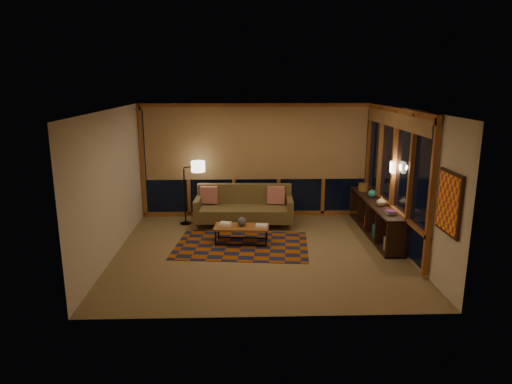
{
  "coord_description": "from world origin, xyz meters",
  "views": [
    {
      "loc": [
        -0.34,
        -8.26,
        3.21
      ],
      "look_at": [
        -0.07,
        0.4,
        1.09
      ],
      "focal_mm": 32.0,
      "sensor_mm": 36.0,
      "label": 1
    }
  ],
  "objects_px": {
    "coffee_table": "(242,235)",
    "floor_lamp": "(185,193)",
    "bookshelf": "(375,217)",
    "sofa": "(244,207)"
  },
  "relations": [
    {
      "from": "coffee_table",
      "to": "floor_lamp",
      "type": "relative_size",
      "value": 0.75
    },
    {
      "from": "bookshelf",
      "to": "sofa",
      "type": "bearing_deg",
      "value": 167.0
    },
    {
      "from": "sofa",
      "to": "bookshelf",
      "type": "relative_size",
      "value": 0.75
    },
    {
      "from": "sofa",
      "to": "floor_lamp",
      "type": "xyz_separation_m",
      "value": [
        -1.34,
        0.18,
        0.28
      ]
    },
    {
      "from": "sofa",
      "to": "bookshelf",
      "type": "xyz_separation_m",
      "value": [
        2.79,
        -0.65,
        -0.08
      ]
    },
    {
      "from": "coffee_table",
      "to": "floor_lamp",
      "type": "bearing_deg",
      "value": 139.0
    },
    {
      "from": "coffee_table",
      "to": "bookshelf",
      "type": "bearing_deg",
      "value": 15.66
    },
    {
      "from": "floor_lamp",
      "to": "bookshelf",
      "type": "bearing_deg",
      "value": -32.57
    },
    {
      "from": "sofa",
      "to": "coffee_table",
      "type": "relative_size",
      "value": 1.98
    },
    {
      "from": "coffee_table",
      "to": "floor_lamp",
      "type": "height_order",
      "value": "floor_lamp"
    }
  ]
}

